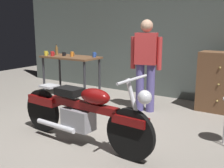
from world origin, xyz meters
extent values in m
plane|color=gray|center=(0.00, 0.00, 0.00)|extent=(12.00, 12.00, 0.00)
cube|color=#56605B|center=(0.00, 2.80, 1.55)|extent=(8.00, 0.12, 3.10)
cube|color=brown|center=(-1.66, 1.65, 0.88)|extent=(1.30, 0.64, 0.04)
cylinder|color=#2D2D33|center=(-2.25, 1.39, 0.43)|extent=(0.05, 0.05, 0.86)
cylinder|color=#2D2D33|center=(-1.07, 1.39, 0.43)|extent=(0.05, 0.05, 0.86)
cylinder|color=#2D2D33|center=(-2.25, 1.91, 0.43)|extent=(0.05, 0.05, 0.86)
cylinder|color=#2D2D33|center=(-1.07, 1.91, 0.43)|extent=(0.05, 0.05, 0.86)
cylinder|color=black|center=(0.92, -0.25, 0.32)|extent=(0.64, 0.10, 0.64)
cylinder|color=black|center=(-0.63, -0.17, 0.32)|extent=(0.64, 0.10, 0.64)
cube|color=maroon|center=(0.92, -0.25, 0.50)|extent=(0.45, 0.16, 0.10)
cube|color=maroon|center=(-0.58, -0.17, 0.50)|extent=(0.53, 0.21, 0.12)
cube|color=gray|center=(0.09, -0.21, 0.34)|extent=(0.45, 0.26, 0.28)
cube|color=maroon|center=(0.19, -0.21, 0.55)|extent=(1.10, 0.16, 0.10)
ellipsoid|color=maroon|center=(0.39, -0.22, 0.70)|extent=(0.45, 0.24, 0.20)
cube|color=black|center=(-0.06, -0.20, 0.70)|extent=(0.37, 0.26, 0.10)
cube|color=silver|center=(-0.46, -0.18, 0.72)|extent=(0.25, 0.21, 0.03)
cylinder|color=silver|center=(0.98, -0.25, 0.65)|extent=(0.27, 0.06, 0.68)
cylinder|color=silver|center=(0.94, -0.25, 0.98)|extent=(0.06, 0.60, 0.03)
sphere|color=silver|center=(1.10, -0.26, 0.80)|extent=(0.16, 0.16, 0.16)
cylinder|color=silver|center=(-0.21, -0.33, 0.22)|extent=(0.70, 0.11, 0.07)
cylinder|color=#585092|center=(0.31, 1.59, 0.44)|extent=(0.15, 0.15, 0.88)
cylinder|color=#585092|center=(0.11, 1.54, 0.44)|extent=(0.15, 0.15, 0.88)
cube|color=#BF3333|center=(0.21, 1.56, 1.16)|extent=(0.42, 0.30, 0.56)
cylinder|color=#BF3333|center=(0.44, 1.62, 1.08)|extent=(0.09, 0.09, 0.58)
cylinder|color=#BF3333|center=(-0.02, 1.51, 1.08)|extent=(0.09, 0.09, 0.58)
sphere|color=tan|center=(0.21, 1.56, 1.56)|extent=(0.22, 0.22, 0.22)
cube|color=brown|center=(1.38, 2.30, 0.55)|extent=(0.80, 0.44, 1.10)
sphere|color=tan|center=(1.38, 2.07, 0.85)|extent=(0.04, 0.04, 0.04)
sphere|color=tan|center=(1.38, 2.07, 0.55)|extent=(0.04, 0.04, 0.04)
sphere|color=tan|center=(1.38, 2.07, 0.25)|extent=(0.04, 0.04, 0.04)
cylinder|color=orange|center=(-1.61, 1.64, 0.95)|extent=(0.07, 0.07, 0.11)
torus|color=orange|center=(-1.57, 1.64, 0.96)|extent=(0.06, 0.01, 0.06)
cylinder|color=red|center=(-2.01, 1.45, 0.95)|extent=(0.08, 0.08, 0.11)
torus|color=red|center=(-1.97, 1.45, 0.96)|extent=(0.06, 0.01, 0.06)
cylinder|color=black|center=(-1.83, 1.62, 0.94)|extent=(0.08, 0.08, 0.09)
torus|color=black|center=(-1.78, 1.62, 0.95)|extent=(0.05, 0.01, 0.05)
cylinder|color=yellow|center=(-2.20, 1.44, 0.95)|extent=(0.09, 0.09, 0.10)
torus|color=yellow|center=(-2.15, 1.44, 0.96)|extent=(0.06, 0.01, 0.06)
cylinder|color=#2D51AD|center=(-1.11, 1.78, 0.95)|extent=(0.08, 0.08, 0.11)
torus|color=#2D51AD|center=(-1.07, 1.78, 0.96)|extent=(0.06, 0.01, 0.06)
cylinder|color=olive|center=(-2.09, 1.67, 0.99)|extent=(0.06, 0.06, 0.18)
cylinder|color=olive|center=(-2.09, 1.67, 1.10)|extent=(0.03, 0.03, 0.05)
cylinder|color=black|center=(-2.09, 1.67, 1.14)|extent=(0.03, 0.03, 0.01)
camera|label=1|loc=(2.38, -2.89, 1.58)|focal=44.00mm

